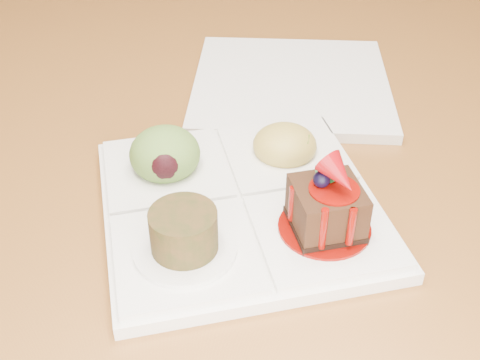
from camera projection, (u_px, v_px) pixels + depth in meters
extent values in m
cube|color=brown|center=(248.00, 103.00, 0.72)|extent=(1.00, 1.80, 0.04)
cylinder|color=brown|center=(40.00, 77.00, 1.57)|extent=(0.06, 0.06, 0.71)
cylinder|color=brown|center=(367.00, 59.00, 1.66)|extent=(0.06, 0.06, 0.71)
cylinder|color=black|center=(461.00, 215.00, 1.37)|extent=(0.03, 0.03, 0.41)
cube|color=white|center=(240.00, 206.00, 0.53)|extent=(0.26, 0.26, 0.01)
cube|color=white|center=(324.00, 231.00, 0.49)|extent=(0.12, 0.12, 0.01)
cube|color=white|center=(185.00, 253.00, 0.47)|extent=(0.12, 0.12, 0.01)
cube|color=white|center=(166.00, 169.00, 0.56)|extent=(0.12, 0.12, 0.01)
cube|color=white|center=(284.00, 153.00, 0.58)|extent=(0.12, 0.12, 0.01)
cylinder|color=#710904|center=(324.00, 227.00, 0.49)|extent=(0.08, 0.08, 0.00)
cube|color=black|center=(325.00, 225.00, 0.49)|extent=(0.06, 0.06, 0.01)
cube|color=#351C0E|center=(327.00, 205.00, 0.47)|extent=(0.06, 0.06, 0.03)
cylinder|color=#710904|center=(329.00, 188.00, 0.46)|extent=(0.04, 0.04, 0.00)
sphere|color=black|center=(322.00, 179.00, 0.46)|extent=(0.01, 0.01, 0.01)
cone|color=maroon|center=(339.00, 175.00, 0.45)|extent=(0.04, 0.04, 0.03)
cube|color=#11451A|center=(330.00, 174.00, 0.47)|extent=(0.01, 0.02, 0.01)
cube|color=#11451A|center=(321.00, 173.00, 0.47)|extent=(0.01, 0.02, 0.01)
cylinder|color=#710904|center=(323.00, 229.00, 0.45)|extent=(0.01, 0.01, 0.04)
cylinder|color=#710904|center=(351.00, 227.00, 0.45)|extent=(0.01, 0.01, 0.03)
cylinder|color=#710904|center=(292.00, 204.00, 0.48)|extent=(0.01, 0.01, 0.03)
cylinder|color=white|center=(185.00, 249.00, 0.47)|extent=(0.08, 0.08, 0.00)
cylinder|color=#503017|center=(184.00, 231.00, 0.46)|extent=(0.05, 0.05, 0.03)
cylinder|color=#4D2A10|center=(183.00, 219.00, 0.45)|extent=(0.04, 0.04, 0.00)
ellipsoid|color=#547D33|center=(165.00, 154.00, 0.55)|extent=(0.06, 0.06, 0.05)
ellipsoid|color=black|center=(165.00, 166.00, 0.53)|extent=(0.03, 0.02, 0.03)
ellipsoid|color=#B29140|center=(285.00, 145.00, 0.57)|extent=(0.06, 0.06, 0.04)
cube|color=#D74D0F|center=(294.00, 138.00, 0.57)|extent=(0.02, 0.02, 0.01)
cube|color=#517218|center=(288.00, 136.00, 0.58)|extent=(0.02, 0.02, 0.01)
cube|color=#D74D0F|center=(279.00, 136.00, 0.58)|extent=(0.02, 0.02, 0.01)
cube|color=#517218|center=(275.00, 141.00, 0.57)|extent=(0.02, 0.02, 0.01)
cube|color=#D74D0F|center=(274.00, 145.00, 0.57)|extent=(0.02, 0.02, 0.01)
cube|color=#517218|center=(282.00, 148.00, 0.56)|extent=(0.02, 0.02, 0.02)
cube|color=#D74D0F|center=(292.00, 148.00, 0.56)|extent=(0.02, 0.02, 0.01)
cube|color=#517218|center=(302.00, 143.00, 0.56)|extent=(0.02, 0.02, 0.01)
cube|color=white|center=(291.00, 84.00, 0.71)|extent=(0.26, 0.26, 0.01)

